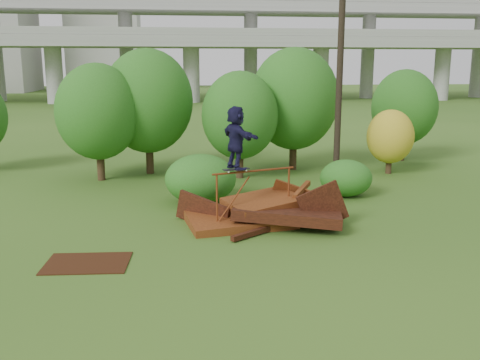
{
  "coord_description": "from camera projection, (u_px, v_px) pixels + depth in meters",
  "views": [
    {
      "loc": [
        -2.87,
        -14.12,
        5.13
      ],
      "look_at": [
        -0.8,
        2.0,
        1.6
      ],
      "focal_mm": 40.0,
      "sensor_mm": 36.0,
      "label": 1
    }
  ],
  "objects": [
    {
      "name": "ground",
      "position": [
        277.0,
        249.0,
        15.13
      ],
      "size": [
        240.0,
        240.0,
        0.0
      ],
      "primitive_type": "plane",
      "color": "#2D5116",
      "rests_on": "ground"
    },
    {
      "name": "skater",
      "position": [
        236.0,
        138.0,
        16.51
      ],
      "size": [
        1.25,
        1.9,
        1.96
      ],
      "primitive_type": "imported",
      "rotation": [
        0.0,
        0.0,
        1.98
      ],
      "color": "#171436",
      "rests_on": "skateboard"
    },
    {
      "name": "shrub_right",
      "position": [
        346.0,
        178.0,
        21.08
      ],
      "size": [
        2.06,
        1.89,
        1.46
      ],
      "primitive_type": "ellipsoid",
      "color": "#1F5015",
      "rests_on": "ground"
    },
    {
      "name": "tree_0",
      "position": [
        98.0,
        112.0,
        23.51
      ],
      "size": [
        3.69,
        3.69,
        5.21
      ],
      "color": "black",
      "rests_on": "ground"
    },
    {
      "name": "tree_2",
      "position": [
        240.0,
        115.0,
        24.04
      ],
      "size": [
        3.45,
        3.45,
        4.86
      ],
      "color": "black",
      "rests_on": "ground"
    },
    {
      "name": "building_right",
      "position": [
        104.0,
        20.0,
        109.03
      ],
      "size": [
        14.0,
        14.0,
        28.0
      ],
      "primitive_type": "cube",
      "color": "#9E9E99",
      "rests_on": "ground"
    },
    {
      "name": "skateboard",
      "position": [
        236.0,
        169.0,
        16.73
      ],
      "size": [
        0.88,
        0.47,
        0.09
      ],
      "rotation": [
        0.0,
        0.0,
        0.3
      ],
      "color": "black",
      "rests_on": "grind_rail"
    },
    {
      "name": "shrub_left",
      "position": [
        201.0,
        179.0,
        20.01
      ],
      "size": [
        2.68,
        2.47,
        1.85
      ],
      "primitive_type": "ellipsoid",
      "color": "#1F5015",
      "rests_on": "ground"
    },
    {
      "name": "tree_1",
      "position": [
        148.0,
        101.0,
        24.94
      ],
      "size": [
        4.22,
        4.22,
        5.87
      ],
      "color": "black",
      "rests_on": "ground"
    },
    {
      "name": "tree_5",
      "position": [
        404.0,
        107.0,
        28.47
      ],
      "size": [
        3.48,
        3.48,
        4.88
      ],
      "color": "black",
      "rests_on": "ground"
    },
    {
      "name": "tree_3",
      "position": [
        294.0,
        99.0,
        25.88
      ],
      "size": [
        4.29,
        4.29,
        5.95
      ],
      "color": "black",
      "rests_on": "ground"
    },
    {
      "name": "grind_rail",
      "position": [
        254.0,
        185.0,
        17.1
      ],
      "size": [
        2.76,
        0.92,
        1.84
      ],
      "color": "maroon",
      "rests_on": "ground"
    },
    {
      "name": "freeway_overpass",
      "position": [
        190.0,
        26.0,
        73.92
      ],
      "size": [
        160.0,
        15.0,
        13.7
      ],
      "color": "gray",
      "rests_on": "ground"
    },
    {
      "name": "tree_4",
      "position": [
        390.0,
        137.0,
        25.24
      ],
      "size": [
        2.21,
        2.21,
        3.06
      ],
      "color": "black",
      "rests_on": "ground"
    },
    {
      "name": "scrap_pile",
      "position": [
        265.0,
        213.0,
        17.37
      ],
      "size": [
        5.58,
        3.25,
        1.85
      ],
      "color": "#4D1F0D",
      "rests_on": "ground"
    },
    {
      "name": "flat_plate",
      "position": [
        87.0,
        263.0,
        14.03
      ],
      "size": [
        2.27,
        1.69,
        0.03
      ],
      "primitive_type": "cube",
      "rotation": [
        0.0,
        0.0,
        -0.07
      ],
      "color": "#32180A",
      "rests_on": "ground"
    },
    {
      "name": "utility_pole",
      "position": [
        340.0,
        57.0,
        22.99
      ],
      "size": [
        1.4,
        0.28,
        10.71
      ],
      "color": "black",
      "rests_on": "ground"
    }
  ]
}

